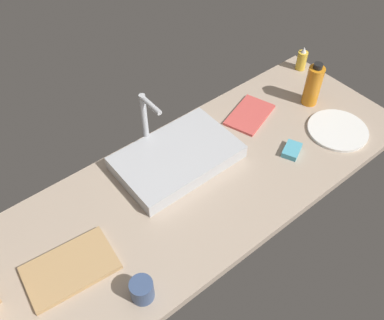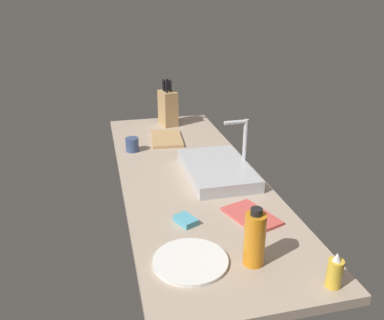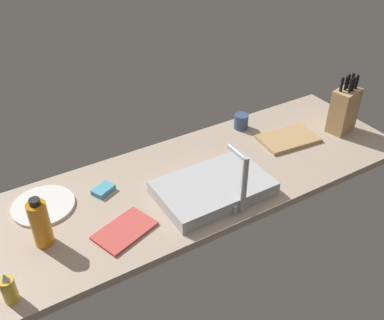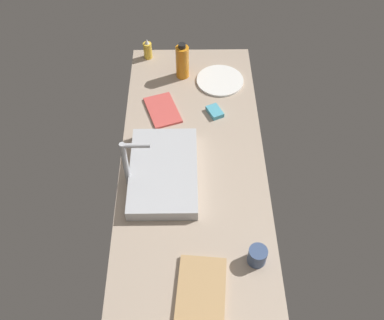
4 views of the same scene
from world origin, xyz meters
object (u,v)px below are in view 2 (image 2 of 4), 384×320
Objects in this scene: sink_basin at (217,170)px; water_bottle at (255,238)px; coffee_mug at (132,145)px; dish_sponge at (186,220)px; cutting_board at (167,139)px; soap_bottle at (335,272)px; faucet at (243,141)px; dinner_plate at (190,261)px; dish_towel at (251,216)px; knife_block at (168,108)px.

water_bottle reaches higher than sink_basin.
water_bottle is at bearing 14.63° from coffee_mug.
water_bottle is at bearing 28.97° from dish_sponge.
sink_basin is 46.13cm from dish_sponge.
water_bottle is (122.96, 6.97, 8.65)cm from cutting_board.
water_bottle is at bearing -129.71° from soap_bottle.
faucet is 3.39× the size of coffee_mug.
dish_sponge is (-45.58, -35.79, -3.95)cm from soap_bottle.
dinner_plate is 2.80× the size of dish_sponge.
faucet is 88.84cm from soap_bottle.
dish_sponge reaches higher than cutting_board.
soap_bottle is at bearing 7.59° from sink_basin.
soap_bottle is 1.58× the size of coffee_mug.
coffee_mug is (-109.84, -28.67, -5.71)cm from water_bottle.
coffee_mug reaches higher than dish_towel.
coffee_mug is at bearing -171.23° from dish_sponge.
faucet is at bearing 137.95° from dish_sponge.
dish_towel is at bearing 2.51° from sink_basin.
cutting_board is 25.53cm from coffee_mug.
soap_bottle is 58.09cm from dish_sponge.
coffee_mug is (-126.07, -48.22, -1.32)cm from soap_bottle.
knife_block is 125.60cm from dish_towel.
water_bottle is at bearing -6.89° from sink_basin.
coffee_mug is (-41.45, -36.93, 0.96)cm from sink_basin.
water_bottle is 34.56cm from dish_sponge.
sink_basin is at bearing 173.11° from water_bottle.
dish_sponge is (-29.34, -16.25, -8.35)cm from water_bottle.
sink_basin is 6.09× the size of coffee_mug.
knife_block is 1.18× the size of dinner_plate.
water_bottle reaches higher than dish_towel.
cutting_board reaches higher than dinner_plate.
water_bottle is (-16.24, -19.55, 4.40)cm from soap_bottle.
faucet is 75.57cm from water_bottle.
knife_block is at bearing 146.30° from coffee_mug.
cutting_board is 1.12× the size of dinner_plate.
water_bottle is 2.29× the size of dish_sponge.
cutting_board is 141.76cm from soap_bottle.
faucet is 0.87× the size of knife_block.
cutting_board is 2.35× the size of soap_bottle.
cutting_board is (28.96, -6.36, -10.90)cm from knife_block.
sink_basin is at bearing 147.88° from dish_sponge.
sink_basin is 69.21cm from water_bottle.
dish_sponge is (-2.07, -26.32, 0.60)cm from dish_towel.
water_bottle reaches higher than cutting_board.
sink_basin is 69.48cm from dinner_plate.
sink_basin is 84.47cm from knife_block.
dinner_plate is 105.23cm from coffee_mug.
dinner_plate is at bearing -19.48° from knife_block.
faucet is at bearing 178.25° from soap_bottle.
water_bottle is 0.92× the size of dish_towel.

